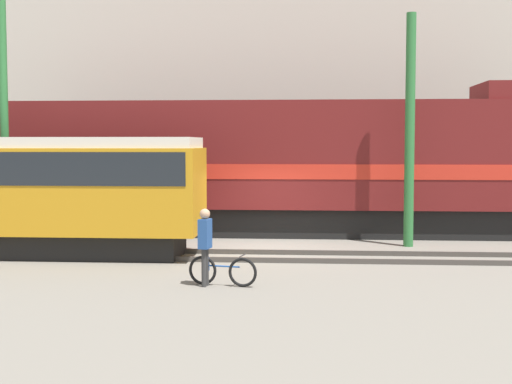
% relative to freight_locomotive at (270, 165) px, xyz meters
% --- Properties ---
extents(ground_plane, '(120.00, 120.00, 0.00)m').
position_rel_freight_locomotive_xyz_m(ground_plane, '(0.05, -3.61, -2.45)').
color(ground_plane, slate).
extents(track_near, '(60.00, 1.50, 0.14)m').
position_rel_freight_locomotive_xyz_m(track_near, '(0.05, -5.38, -2.38)').
color(track_near, '#47423D').
rests_on(track_near, ground).
extents(track_far, '(60.00, 1.50, 0.14)m').
position_rel_freight_locomotive_xyz_m(track_far, '(0.05, 0.00, -2.38)').
color(track_far, '#47423D').
rests_on(track_far, ground).
extents(building_backdrop, '(35.34, 6.00, 9.55)m').
position_rel_freight_locomotive_xyz_m(building_backdrop, '(0.05, 8.63, 2.32)').
color(building_backdrop, beige).
rests_on(building_backdrop, ground).
extents(freight_locomotive, '(20.63, 3.04, 5.27)m').
position_rel_freight_locomotive_xyz_m(freight_locomotive, '(0.00, 0.00, 0.00)').
color(freight_locomotive, black).
rests_on(freight_locomotive, ground).
extents(streetcar, '(9.61, 2.54, 3.39)m').
position_rel_freight_locomotive_xyz_m(streetcar, '(-6.47, -5.38, -0.51)').
color(streetcar, black).
rests_on(streetcar, ground).
extents(bicycle, '(1.60, 0.51, 0.73)m').
position_rel_freight_locomotive_xyz_m(bicycle, '(-0.56, -9.30, -2.11)').
color(bicycle, black).
rests_on(bicycle, ground).
extents(person, '(0.29, 0.40, 1.76)m').
position_rel_freight_locomotive_xyz_m(person, '(-0.95, -9.37, -1.38)').
color(person, '#333333').
rests_on(person, ground).
extents(utility_pole_left, '(0.26, 0.26, 7.83)m').
position_rel_freight_locomotive_xyz_m(utility_pole_left, '(-8.47, -2.69, 1.46)').
color(utility_pole_left, '#2D7238').
rests_on(utility_pole_left, ground).
extents(utility_pole_center, '(0.30, 0.30, 7.23)m').
position_rel_freight_locomotive_xyz_m(utility_pole_center, '(4.49, -2.69, 1.16)').
color(utility_pole_center, '#2D7238').
rests_on(utility_pole_center, ground).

